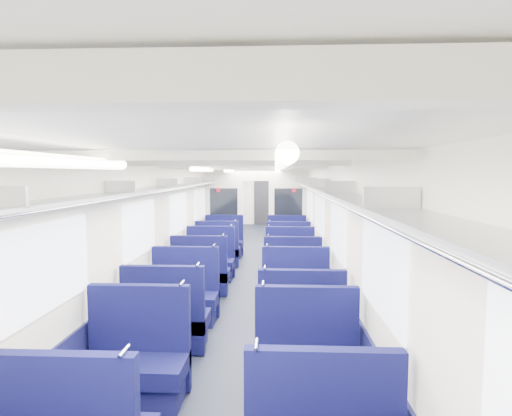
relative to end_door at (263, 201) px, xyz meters
name	(u,v)px	position (x,y,z in m)	size (l,w,h in m)	color
floor	(250,277)	(0.00, -8.94, -1.00)	(2.80, 18.00, 0.01)	black
ceiling	(250,166)	(0.00, -8.94, 1.35)	(2.80, 18.00, 0.01)	white
wall_left	(185,222)	(-1.40, -8.94, 0.18)	(0.02, 18.00, 2.35)	silver
dado_left	(186,260)	(-1.39, -8.94, -0.65)	(0.03, 17.90, 0.70)	#11123A
wall_right	(317,223)	(1.40, -8.94, 0.18)	(0.02, 18.00, 2.35)	silver
dado_right	(316,261)	(1.39, -8.94, -0.65)	(0.03, 17.90, 0.70)	#11123A
wall_far	(263,197)	(0.00, 0.06, 0.18)	(2.80, 0.02, 2.35)	silver
luggage_rack_left	(193,184)	(-1.21, -8.94, 0.97)	(0.36, 17.40, 0.18)	#B2B5BA
luggage_rack_right	(309,184)	(1.21, -8.94, 0.97)	(0.36, 17.40, 0.18)	#B2B5BA
windows	(249,213)	(0.00, -9.40, 0.42)	(2.78, 15.60, 0.75)	white
ceiling_fittings	(250,169)	(0.00, -9.20, 1.29)	(2.70, 16.06, 0.11)	white
end_door	(263,201)	(0.00, 0.00, 0.00)	(0.75, 0.06, 2.00)	black
bulkhead	(256,209)	(0.00, -6.43, 0.23)	(2.80, 0.10, 2.35)	white
seat_6	(136,364)	(-0.83, -13.69, -0.65)	(1.01, 0.56, 1.13)	#0E1046
seat_7	(307,367)	(0.83, -13.66, -0.65)	(1.01, 0.56, 1.13)	#0E1046
seat_8	(166,323)	(-0.83, -12.57, -0.65)	(1.01, 0.56, 1.13)	#0E1046
seat_9	(301,329)	(0.83, -12.70, -0.65)	(1.01, 0.56, 1.13)	#0E1046
seat_10	(184,298)	(-0.83, -11.58, -0.65)	(1.01, 0.56, 1.13)	#0E1046
seat_11	(296,298)	(0.83, -11.51, -0.65)	(1.01, 0.56, 1.13)	#0E1046
seat_12	(201,276)	(-0.83, -10.23, -0.65)	(1.01, 0.56, 1.13)	#0E1046
seat_13	(292,277)	(0.83, -10.26, -0.65)	(1.01, 0.56, 1.13)	#0E1046
seat_14	(210,263)	(-0.83, -9.18, -0.65)	(1.01, 0.56, 1.13)	#0E1046
seat_15	(290,264)	(0.83, -9.21, -0.65)	(1.01, 0.56, 1.13)	#0E1046
seat_16	(218,252)	(-0.83, -7.99, -0.65)	(1.01, 0.56, 1.13)	#0E1046
seat_17	(288,253)	(0.83, -8.01, -0.65)	(1.01, 0.56, 1.13)	#0E1046
seat_18	(224,244)	(-0.83, -6.89, -0.65)	(1.01, 0.56, 1.13)	#0E1046
seat_19	(287,244)	(0.83, -6.87, -0.65)	(1.01, 0.56, 1.13)	#0E1046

